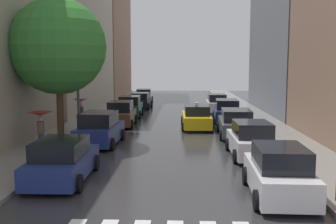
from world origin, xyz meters
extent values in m
cube|color=#303032|center=(0.00, 24.00, -0.02)|extent=(28.00, 72.00, 0.04)
cube|color=gray|center=(-6.50, 24.00, 0.07)|extent=(3.00, 72.00, 0.15)
cube|color=gray|center=(6.50, 24.00, 0.07)|extent=(3.00, 72.00, 0.15)
cube|color=#B2A38C|center=(-11.00, 30.35, 7.70)|extent=(6.00, 19.54, 15.41)
cube|color=#8C6B56|center=(-11.00, 48.76, 11.35)|extent=(6.00, 16.01, 22.69)
cube|color=navy|center=(-3.88, 6.17, 0.57)|extent=(1.94, 4.37, 0.79)
cube|color=black|center=(-3.88, 5.95, 1.29)|extent=(1.69, 2.41, 0.64)
cylinder|color=black|center=(-4.84, 7.59, 0.32)|extent=(0.23, 0.64, 0.64)
cylinder|color=black|center=(-2.96, 7.61, 0.32)|extent=(0.23, 0.64, 0.64)
cylinder|color=black|center=(-4.80, 4.72, 0.32)|extent=(0.23, 0.64, 0.64)
cylinder|color=black|center=(-2.92, 4.75, 0.32)|extent=(0.23, 0.64, 0.64)
cube|color=navy|center=(-3.90, 12.92, 0.63)|extent=(2.09, 4.30, 0.91)
cube|color=black|center=(-3.91, 12.71, 1.45)|extent=(1.78, 2.39, 0.74)
cylinder|color=black|center=(-4.80, 14.35, 0.32)|extent=(0.25, 0.65, 0.64)
cylinder|color=black|center=(-2.89, 14.27, 0.32)|extent=(0.25, 0.65, 0.64)
cylinder|color=black|center=(-4.92, 11.56, 0.32)|extent=(0.25, 0.65, 0.64)
cylinder|color=black|center=(-3.01, 11.48, 0.32)|extent=(0.25, 0.65, 0.64)
cube|color=brown|center=(-3.82, 19.66, 0.62)|extent=(1.88, 4.10, 0.90)
cube|color=black|center=(-3.82, 19.46, 1.44)|extent=(1.63, 2.27, 0.73)
cylinder|color=black|center=(-4.75, 20.99, 0.32)|extent=(0.23, 0.64, 0.64)
cylinder|color=black|center=(-2.95, 21.02, 0.32)|extent=(0.23, 0.64, 0.64)
cylinder|color=black|center=(-4.69, 18.31, 0.32)|extent=(0.23, 0.64, 0.64)
cylinder|color=black|center=(-2.89, 18.34, 0.32)|extent=(0.23, 0.64, 0.64)
cube|color=#0C4C2D|center=(-3.89, 25.08, 0.61)|extent=(1.95, 4.46, 0.87)
cube|color=black|center=(-3.89, 24.86, 1.41)|extent=(1.67, 2.47, 0.71)
cylinder|color=black|center=(-4.85, 26.51, 0.32)|extent=(0.24, 0.65, 0.64)
cylinder|color=black|center=(-3.02, 26.56, 0.32)|extent=(0.24, 0.65, 0.64)
cylinder|color=black|center=(-4.77, 23.60, 0.32)|extent=(0.24, 0.65, 0.64)
cylinder|color=black|center=(-2.94, 23.65, 0.32)|extent=(0.24, 0.65, 0.64)
cube|color=black|center=(-3.70, 31.71, 0.56)|extent=(1.99, 4.21, 0.77)
cube|color=black|center=(-3.71, 31.50, 1.27)|extent=(1.71, 2.34, 0.63)
cylinder|color=black|center=(-4.58, 33.11, 0.32)|extent=(0.24, 0.65, 0.64)
cylinder|color=black|center=(-2.73, 33.05, 0.32)|extent=(0.24, 0.65, 0.64)
cylinder|color=black|center=(-4.67, 30.37, 0.32)|extent=(0.24, 0.65, 0.64)
cylinder|color=black|center=(-2.82, 30.31, 0.32)|extent=(0.24, 0.65, 0.64)
cube|color=silver|center=(-3.96, 37.63, 0.57)|extent=(2.02, 4.81, 0.79)
cube|color=black|center=(-3.95, 37.40, 1.29)|extent=(1.70, 2.67, 0.65)
cylinder|color=black|center=(-4.94, 39.15, 0.32)|extent=(0.25, 0.65, 0.64)
cylinder|color=black|center=(-3.15, 39.24, 0.32)|extent=(0.25, 0.65, 0.64)
cylinder|color=black|center=(-4.78, 36.03, 0.32)|extent=(0.25, 0.65, 0.64)
cylinder|color=black|center=(-2.99, 36.12, 0.32)|extent=(0.25, 0.65, 0.64)
cube|color=silver|center=(3.81, 4.59, 0.61)|extent=(1.88, 4.07, 0.86)
cube|color=black|center=(3.80, 4.39, 1.39)|extent=(1.62, 2.25, 0.70)
cylinder|color=black|center=(2.96, 5.94, 0.32)|extent=(0.24, 0.65, 0.64)
cylinder|color=black|center=(4.73, 5.89, 0.32)|extent=(0.24, 0.65, 0.64)
cylinder|color=black|center=(2.89, 3.28, 0.32)|extent=(0.24, 0.65, 0.64)
cylinder|color=black|center=(4.66, 3.24, 0.32)|extent=(0.24, 0.65, 0.64)
cube|color=silver|center=(3.88, 10.32, 0.60)|extent=(1.90, 4.06, 0.84)
cube|color=black|center=(3.89, 10.12, 1.36)|extent=(1.65, 2.25, 0.69)
cylinder|color=black|center=(2.95, 11.64, 0.32)|extent=(0.23, 0.64, 0.64)
cylinder|color=black|center=(4.77, 11.67, 0.32)|extent=(0.23, 0.64, 0.64)
cylinder|color=black|center=(2.99, 8.98, 0.32)|extent=(0.23, 0.64, 0.64)
cylinder|color=black|center=(4.82, 9.01, 0.32)|extent=(0.23, 0.64, 0.64)
cube|color=#474C51|center=(3.89, 15.85, 0.59)|extent=(2.08, 4.71, 0.82)
cube|color=black|center=(3.88, 15.62, 1.33)|extent=(1.77, 2.61, 0.67)
cylinder|color=black|center=(2.99, 17.42, 0.32)|extent=(0.24, 0.65, 0.64)
cylinder|color=black|center=(4.90, 17.35, 0.32)|extent=(0.24, 0.65, 0.64)
cylinder|color=black|center=(2.88, 14.36, 0.32)|extent=(0.24, 0.65, 0.64)
cylinder|color=black|center=(4.79, 14.29, 0.32)|extent=(0.24, 0.65, 0.64)
cube|color=navy|center=(3.98, 21.83, 0.61)|extent=(2.05, 4.45, 0.88)
cube|color=black|center=(3.98, 21.61, 1.41)|extent=(1.74, 2.47, 0.72)
cylinder|color=black|center=(3.12, 23.31, 0.32)|extent=(0.25, 0.65, 0.64)
cylinder|color=black|center=(4.97, 23.23, 0.32)|extent=(0.25, 0.65, 0.64)
cylinder|color=black|center=(2.99, 20.43, 0.32)|extent=(0.25, 0.65, 0.64)
cylinder|color=black|center=(4.85, 20.35, 0.32)|extent=(0.25, 0.65, 0.64)
cube|color=silver|center=(3.76, 28.25, 0.60)|extent=(1.78, 4.04, 0.85)
cube|color=black|center=(3.76, 28.05, 1.37)|extent=(1.56, 2.23, 0.69)
cylinder|color=black|center=(2.87, 29.57, 0.32)|extent=(0.22, 0.64, 0.64)
cylinder|color=black|center=(4.63, 29.58, 0.32)|extent=(0.22, 0.64, 0.64)
cylinder|color=black|center=(2.89, 26.92, 0.32)|extent=(0.22, 0.64, 0.64)
cylinder|color=black|center=(4.64, 26.93, 0.32)|extent=(0.22, 0.64, 0.64)
cube|color=yellow|center=(1.57, 18.86, 0.57)|extent=(1.96, 4.54, 0.80)
cube|color=black|center=(1.57, 18.63, 1.30)|extent=(1.69, 2.51, 0.65)
cube|color=#F2EDCC|center=(1.57, 18.63, 1.72)|extent=(0.21, 0.36, 0.18)
cylinder|color=black|center=(0.60, 20.32, 0.32)|extent=(0.24, 0.65, 0.64)
cylinder|color=black|center=(2.45, 20.36, 0.32)|extent=(0.24, 0.65, 0.64)
cylinder|color=black|center=(0.68, 17.35, 0.32)|extent=(0.24, 0.65, 0.64)
cylinder|color=black|center=(2.53, 17.40, 0.32)|extent=(0.24, 0.65, 0.64)
cylinder|color=#38513D|center=(-6.01, 16.93, 0.57)|extent=(0.28, 0.28, 0.84)
cylinder|color=navy|center=(-6.01, 16.93, 1.33)|extent=(0.36, 0.36, 0.67)
sphere|color=tan|center=(-6.01, 16.93, 1.79)|extent=(0.26, 0.26, 0.26)
cone|color=#8C1E8C|center=(-6.01, 16.93, 2.09)|extent=(0.92, 0.92, 0.20)
cylinder|color=#333338|center=(-6.01, 16.93, 1.71)|extent=(0.02, 0.02, 0.76)
cylinder|color=navy|center=(-6.59, 11.28, 0.52)|extent=(0.28, 0.28, 0.75)
cylinder|color=brown|center=(-6.59, 11.28, 1.19)|extent=(0.36, 0.36, 0.59)
sphere|color=tan|center=(-6.59, 11.28, 1.61)|extent=(0.23, 0.23, 0.23)
cone|color=red|center=(-6.59, 11.28, 1.89)|extent=(1.17, 1.17, 0.20)
cylinder|color=#333338|center=(-6.59, 11.28, 1.54)|extent=(0.02, 0.02, 0.69)
cylinder|color=#513823|center=(-6.05, 12.82, 1.65)|extent=(0.36, 0.36, 3.00)
sphere|color=#327B31|center=(-6.05, 12.82, 5.34)|extent=(5.15, 5.15, 5.15)
cylinder|color=#595B60|center=(-5.55, 14.72, 3.34)|extent=(0.16, 0.16, 6.37)
ellipsoid|color=beige|center=(-5.55, 14.72, 6.67)|extent=(0.60, 0.28, 0.24)
camera|label=1|loc=(0.66, -8.09, 4.31)|focal=41.83mm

